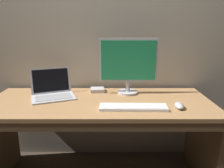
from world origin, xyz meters
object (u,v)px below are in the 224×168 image
external_monitor (129,65)px  wired_keyboard (134,107)px  computer_mouse (180,106)px  laptop_silver (54,92)px  external_drive_box (98,90)px

external_monitor → wired_keyboard: size_ratio=1.03×
external_monitor → computer_mouse: bearing=-45.2°
external_monitor → wired_keyboard: (0.01, -0.37, -0.25)m
wired_keyboard → laptop_silver: bearing=157.2°
laptop_silver → wired_keyboard: 0.72m
computer_mouse → external_drive_box: size_ratio=0.95×
laptop_silver → wired_keyboard: laptop_silver is taller
computer_mouse → laptop_silver: bearing=169.2°
laptop_silver → external_monitor: external_monitor is taller
external_drive_box → laptop_silver: bearing=-159.2°
laptop_silver → wired_keyboard: (0.67, -0.28, -0.03)m
laptop_silver → external_drive_box: 0.40m
laptop_silver → external_drive_box: laptop_silver is taller
computer_mouse → wired_keyboard: bearing=-174.1°
external_drive_box → external_monitor: bearing=-11.0°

